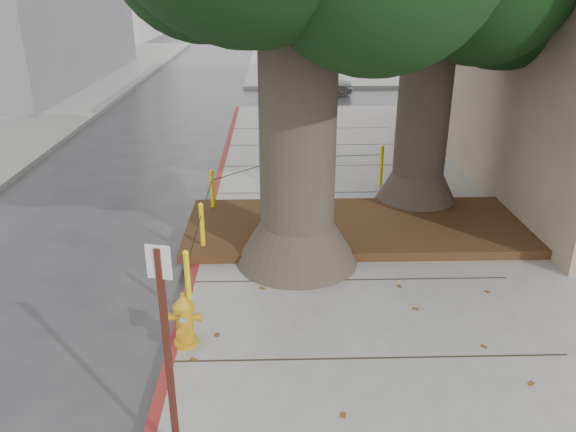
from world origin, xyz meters
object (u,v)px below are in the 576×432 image
car_red (509,77)px  fire_hydrant (184,320)px  signpost (167,344)px  car_silver (316,83)px

car_red → fire_hydrant: bearing=149.0°
car_red → signpost: bearing=151.6°
signpost → car_silver: 20.19m
signpost → car_silver: bearing=96.1°
car_silver → car_red: 8.86m
car_silver → car_red: size_ratio=0.91×
fire_hydrant → signpost: size_ratio=0.33×
signpost → car_silver: size_ratio=0.72×
signpost → car_silver: signpost is taller
fire_hydrant → car_silver: car_silver is taller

